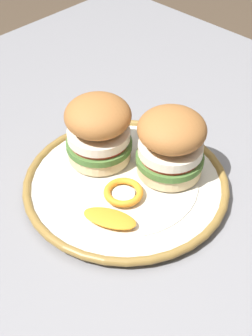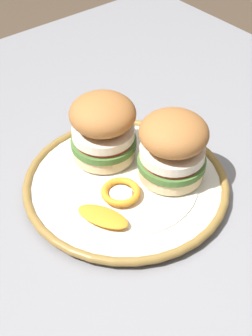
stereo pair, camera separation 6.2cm
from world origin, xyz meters
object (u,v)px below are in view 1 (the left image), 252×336
dining_table (161,242)px  dinner_plate (126,184)px  sandwich_half_right (171,143)px  sandwich_half_left (98,129)px

dining_table → dinner_plate: 0.13m
dining_table → sandwich_half_right: bearing=-59.9°
sandwich_half_left → sandwich_half_right: same height
dining_table → sandwich_half_left: sandwich_half_left is taller
dinner_plate → sandwich_half_right: (-0.03, -0.06, 0.06)m
dinner_plate → dining_table: bearing=-146.4°
sandwich_half_right → dinner_plate: bearing=62.6°
dinner_plate → sandwich_half_left: (0.07, -0.01, 0.06)m
sandwich_half_right → sandwich_half_left: bearing=26.9°
dining_table → sandwich_half_left: size_ratio=8.83×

